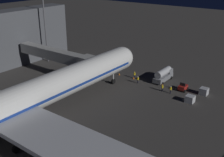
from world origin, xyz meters
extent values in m
plane|color=#383533|center=(0.00, 0.00, 0.00)|extent=(320.00, 320.00, 0.00)
cylinder|color=silver|center=(0.00, 6.57, 5.56)|extent=(5.35, 61.93, 5.35)
sphere|color=silver|center=(0.00, -24.40, 5.56)|extent=(5.25, 5.25, 5.25)
cube|color=navy|center=(0.00, 6.57, 5.16)|extent=(5.41, 59.46, 0.50)
cube|color=black|center=(0.00, -22.79, 6.50)|extent=(2.94, 1.40, 0.90)
cube|color=#B7BABF|center=(0.00, 7.37, 4.63)|extent=(52.83, 8.08, 0.70)
cylinder|color=#B7BABF|center=(-10.11, 6.37, 2.75)|extent=(2.74, 4.54, 2.74)
cylinder|color=black|center=(-10.11, 4.11, 2.75)|extent=(2.33, 0.15, 2.33)
cylinder|color=#B7BABF|center=(0.00, -20.90, 2.34)|extent=(0.28, 0.28, 2.29)
cylinder|color=black|center=(0.00, -20.90, 0.60)|extent=(0.45, 1.20, 1.20)
cylinder|color=#B7BABF|center=(-4.20, 8.37, 2.34)|extent=(0.28, 0.28, 2.29)
cylinder|color=black|center=(-4.20, 7.72, 0.60)|extent=(0.45, 1.20, 1.20)
cylinder|color=black|center=(-4.20, 9.02, 0.60)|extent=(0.45, 1.20, 1.20)
cube|color=#9E9E99|center=(15.51, -16.57, 5.56)|extent=(22.81, 2.60, 2.50)
cube|color=#9E9E99|center=(4.10, -16.57, 5.56)|extent=(3.20, 3.40, 3.00)
cube|color=black|center=(2.70, -16.57, 5.56)|extent=(0.70, 3.20, 2.70)
cylinder|color=#B7BABF|center=(5.10, -16.57, 2.16)|extent=(0.56, 0.56, 4.31)
cylinder|color=black|center=(4.50, -16.57, 0.30)|extent=(0.25, 0.60, 0.60)
cylinder|color=black|center=(5.70, -16.57, 0.30)|extent=(0.25, 0.60, 0.60)
cylinder|color=#59595E|center=(25.50, -23.06, 9.71)|extent=(0.40, 0.40, 19.42)
cube|color=slate|center=(-8.63, -29.56, 0.90)|extent=(2.10, 6.66, 1.10)
cylinder|color=#B7BABF|center=(-8.63, -29.36, 2.30)|extent=(1.70, 5.66, 1.70)
cube|color=slate|center=(-8.63, -31.99, 2.00)|extent=(1.89, 1.80, 1.10)
cylinder|color=black|center=(-9.74, -31.89, 0.35)|extent=(0.24, 0.70, 0.70)
cylinder|color=black|center=(-7.52, -31.89, 0.35)|extent=(0.24, 0.70, 0.70)
cylinder|color=black|center=(-9.74, -27.23, 0.35)|extent=(0.24, 0.70, 0.70)
cylinder|color=black|center=(-7.52, -27.23, 0.35)|extent=(0.24, 0.70, 0.70)
cube|color=maroon|center=(-14.79, -27.12, 0.80)|extent=(1.50, 2.24, 0.90)
cube|color=black|center=(-14.79, -26.78, 1.60)|extent=(1.20, 0.20, 0.70)
cylinder|color=black|center=(-15.60, -27.90, 0.35)|extent=(0.24, 0.70, 0.70)
cylinder|color=black|center=(-13.98, -27.90, 0.35)|extent=(0.24, 0.70, 0.70)
cylinder|color=black|center=(-15.60, -26.34, 0.35)|extent=(0.24, 0.70, 0.70)
cylinder|color=black|center=(-13.98, -26.34, 0.35)|extent=(0.24, 0.70, 0.70)
cube|color=#B7BABF|center=(-18.36, -22.50, 0.73)|extent=(1.70, 1.70, 1.45)
cube|color=#B7BABF|center=(-19.31, -27.87, 0.76)|extent=(1.66, 1.69, 1.51)
cylinder|color=black|center=(-13.29, -24.03, 0.45)|extent=(0.28, 0.28, 0.89)
cylinder|color=yellow|center=(-13.29, -24.03, 1.17)|extent=(0.40, 0.40, 0.56)
sphere|color=tan|center=(-13.29, -24.03, 1.58)|extent=(0.24, 0.24, 0.24)
sphere|color=white|center=(-13.29, -24.03, 1.63)|extent=(0.23, 0.23, 0.23)
cylinder|color=black|center=(-4.50, -24.63, 0.45)|extent=(0.28, 0.28, 0.90)
cylinder|color=yellow|center=(-4.50, -24.63, 1.18)|extent=(0.40, 0.40, 0.57)
sphere|color=tan|center=(-4.50, -24.63, 1.59)|extent=(0.24, 0.24, 0.24)
sphere|color=white|center=(-4.50, -24.63, 1.64)|extent=(0.23, 0.23, 0.23)
cylinder|color=black|center=(-11.30, -24.00, 0.41)|extent=(0.28, 0.28, 0.81)
cylinder|color=yellow|center=(-11.30, -24.00, 1.14)|extent=(0.40, 0.40, 0.65)
sphere|color=tan|center=(-11.30, -24.00, 1.59)|extent=(0.24, 0.24, 0.24)
sphere|color=orange|center=(-11.30, -24.00, 1.64)|extent=(0.23, 0.23, 0.23)
cylinder|color=black|center=(-2.15, -26.86, 0.44)|extent=(0.28, 0.28, 0.87)
cylinder|color=yellow|center=(-2.15, -26.86, 1.17)|extent=(0.40, 0.40, 0.59)
sphere|color=tan|center=(-2.15, -26.86, 1.59)|extent=(0.24, 0.24, 0.24)
sphere|color=yellow|center=(-2.15, -26.86, 1.64)|extent=(0.23, 0.23, 0.23)
cone|color=orange|center=(-2.20, -26.40, 0.28)|extent=(0.36, 0.36, 0.55)
cone|color=orange|center=(2.20, -26.40, 0.28)|extent=(0.36, 0.36, 0.55)
camera|label=1|loc=(-36.47, 28.17, 25.88)|focal=44.85mm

